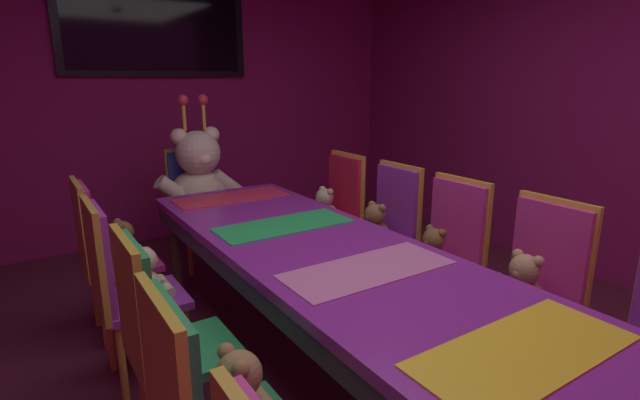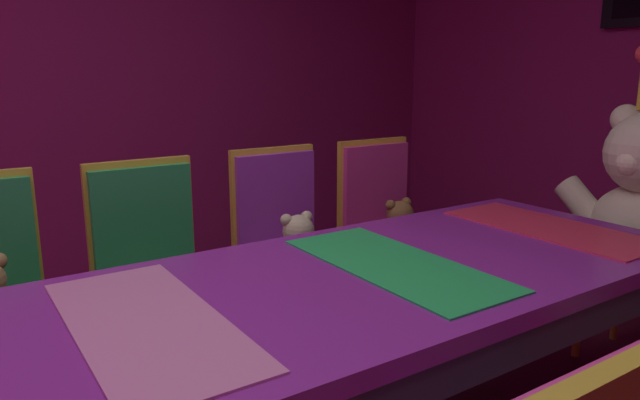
{
  "view_description": "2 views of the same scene",
  "coord_description": "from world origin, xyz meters",
  "px_view_note": "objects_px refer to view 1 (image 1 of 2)",
  "views": [
    {
      "loc": [
        -1.21,
        -1.48,
        1.55
      ],
      "look_at": [
        0.2,
        0.69,
        0.88
      ],
      "focal_mm": 26.39,
      "sensor_mm": 36.0,
      "label": 1
    },
    {
      "loc": [
        1.27,
        -0.36,
        1.32
      ],
      "look_at": [
        -0.11,
        0.56,
        0.95
      ],
      "focal_mm": 32.7,
      "sensor_mm": 36.0,
      "label": 2
    }
  ],
  "objects_px": {
    "chair_left_5": "(98,244)",
    "throne_chair": "(194,195)",
    "teddy_left_4": "(146,275)",
    "teddy_right_4": "(374,226)",
    "teddy_left_5": "(124,244)",
    "chair_right_3": "(450,243)",
    "teddy_right_5": "(324,208)",
    "chair_left_3": "(155,327)",
    "teddy_right_3": "(432,252)",
    "wall_tv": "(155,21)",
    "chair_left_4": "(115,277)",
    "teddy_left_2": "(241,399)",
    "teddy_right_2": "(522,286)",
    "chair_right_2": "(540,276)",
    "banquet_table": "(368,287)",
    "chair_right_4": "(390,221)",
    "chair_right_5": "(339,203)"
  },
  "relations": [
    {
      "from": "teddy_left_5",
      "to": "chair_left_5",
      "type": "bearing_deg",
      "value": -180.0
    },
    {
      "from": "banquet_table",
      "to": "teddy_right_2",
      "type": "distance_m",
      "value": 0.78
    },
    {
      "from": "banquet_table",
      "to": "teddy_right_3",
      "type": "relative_size",
      "value": 12.88
    },
    {
      "from": "teddy_left_5",
      "to": "teddy_right_2",
      "type": "relative_size",
      "value": 0.91
    },
    {
      "from": "teddy_left_2",
      "to": "teddy_left_5",
      "type": "height_order",
      "value": "teddy_left_2"
    },
    {
      "from": "chair_left_5",
      "to": "wall_tv",
      "type": "height_order",
      "value": "wall_tv"
    },
    {
      "from": "chair_left_3",
      "to": "teddy_left_5",
      "type": "distance_m",
      "value": 1.17
    },
    {
      "from": "teddy_right_4",
      "to": "chair_left_3",
      "type": "bearing_deg",
      "value": 19.98
    },
    {
      "from": "chair_left_3",
      "to": "teddy_right_2",
      "type": "height_order",
      "value": "chair_left_3"
    },
    {
      "from": "chair_right_3",
      "to": "teddy_right_4",
      "type": "distance_m",
      "value": 0.56
    },
    {
      "from": "teddy_left_2",
      "to": "chair_left_5",
      "type": "bearing_deg",
      "value": 94.87
    },
    {
      "from": "chair_right_2",
      "to": "chair_right_4",
      "type": "height_order",
      "value": "same"
    },
    {
      "from": "chair_left_5",
      "to": "teddy_right_5",
      "type": "xyz_separation_m",
      "value": [
        1.6,
        -0.01,
        -0.02
      ]
    },
    {
      "from": "chair_left_3",
      "to": "teddy_left_4",
      "type": "relative_size",
      "value": 3.43
    },
    {
      "from": "teddy_right_2",
      "to": "teddy_right_5",
      "type": "height_order",
      "value": "teddy_right_2"
    },
    {
      "from": "chair_right_2",
      "to": "chair_right_5",
      "type": "distance_m",
      "value": 1.7
    },
    {
      "from": "chair_left_3",
      "to": "wall_tv",
      "type": "relative_size",
      "value": 0.59
    },
    {
      "from": "throne_chair",
      "to": "chair_left_3",
      "type": "bearing_deg",
      "value": -22.54
    },
    {
      "from": "banquet_table",
      "to": "teddy_right_5",
      "type": "height_order",
      "value": "banquet_table"
    },
    {
      "from": "chair_right_3",
      "to": "chair_right_5",
      "type": "relative_size",
      "value": 1.0
    },
    {
      "from": "teddy_right_2",
      "to": "chair_right_4",
      "type": "bearing_deg",
      "value": -97.62
    },
    {
      "from": "teddy_left_5",
      "to": "chair_right_2",
      "type": "height_order",
      "value": "chair_right_2"
    },
    {
      "from": "chair_right_4",
      "to": "chair_left_4",
      "type": "bearing_deg",
      "value": -0.78
    },
    {
      "from": "chair_right_2",
      "to": "teddy_right_4",
      "type": "height_order",
      "value": "chair_right_2"
    },
    {
      "from": "teddy_right_2",
      "to": "teddy_right_3",
      "type": "xyz_separation_m",
      "value": [
        -0.0,
        0.58,
        -0.01
      ]
    },
    {
      "from": "throne_chair",
      "to": "teddy_left_2",
      "type": "bearing_deg",
      "value": -15.65
    },
    {
      "from": "banquet_table",
      "to": "chair_right_3",
      "type": "xyz_separation_m",
      "value": [
        0.87,
        0.31,
        -0.06
      ]
    },
    {
      "from": "chair_right_3",
      "to": "teddy_right_4",
      "type": "xyz_separation_m",
      "value": [
        -0.14,
        0.54,
        -0.02
      ]
    },
    {
      "from": "chair_right_2",
      "to": "wall_tv",
      "type": "bearing_deg",
      "value": -75.44
    },
    {
      "from": "chair_left_4",
      "to": "teddy_right_2",
      "type": "xyz_separation_m",
      "value": [
        1.62,
        -1.14,
        -0.01
      ]
    },
    {
      "from": "banquet_table",
      "to": "throne_chair",
      "type": "distance_m",
      "value": 2.32
    },
    {
      "from": "chair_left_4",
      "to": "teddy_right_2",
      "type": "bearing_deg",
      "value": -35.2
    },
    {
      "from": "teddy_right_3",
      "to": "wall_tv",
      "type": "bearing_deg",
      "value": -75.33
    },
    {
      "from": "teddy_left_2",
      "to": "teddy_right_3",
      "type": "xyz_separation_m",
      "value": [
        1.46,
        0.6,
        -0.01
      ]
    },
    {
      "from": "chair_right_4",
      "to": "throne_chair",
      "type": "distance_m",
      "value": 1.72
    },
    {
      "from": "chair_left_4",
      "to": "wall_tv",
      "type": "xyz_separation_m",
      "value": [
        0.89,
        2.23,
        1.45
      ]
    },
    {
      "from": "chair_left_5",
      "to": "teddy_right_3",
      "type": "height_order",
      "value": "chair_left_5"
    },
    {
      "from": "teddy_left_4",
      "to": "wall_tv",
      "type": "bearing_deg",
      "value": 71.56
    },
    {
      "from": "teddy_right_3",
      "to": "chair_right_3",
      "type": "bearing_deg",
      "value": 180.0
    },
    {
      "from": "teddy_left_5",
      "to": "wall_tv",
      "type": "distance_m",
      "value": 2.35
    },
    {
      "from": "teddy_left_4",
      "to": "teddy_right_5",
      "type": "bearing_deg",
      "value": 20.79
    },
    {
      "from": "teddy_right_3",
      "to": "wall_tv",
      "type": "xyz_separation_m",
      "value": [
        -0.73,
        2.8,
        1.48
      ]
    },
    {
      "from": "teddy_right_4",
      "to": "teddy_right_2",
      "type": "bearing_deg",
      "value": 89.69
    },
    {
      "from": "chair_right_2",
      "to": "throne_chair",
      "type": "xyz_separation_m",
      "value": [
        -0.88,
        2.59,
        0.0
      ]
    },
    {
      "from": "chair_left_3",
      "to": "teddy_right_5",
      "type": "xyz_separation_m",
      "value": [
        1.57,
        1.16,
        -0.02
      ]
    },
    {
      "from": "chair_left_5",
      "to": "throne_chair",
      "type": "distance_m",
      "value": 1.25
    },
    {
      "from": "chair_right_3",
      "to": "teddy_right_5",
      "type": "height_order",
      "value": "chair_right_3"
    },
    {
      "from": "chair_left_5",
      "to": "teddy_right_4",
      "type": "xyz_separation_m",
      "value": [
        1.62,
        -0.58,
        -0.02
      ]
    },
    {
      "from": "chair_right_3",
      "to": "chair_left_4",
      "type": "bearing_deg",
      "value": -17.73
    },
    {
      "from": "teddy_left_4",
      "to": "teddy_right_4",
      "type": "height_order",
      "value": "teddy_right_4"
    }
  ]
}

